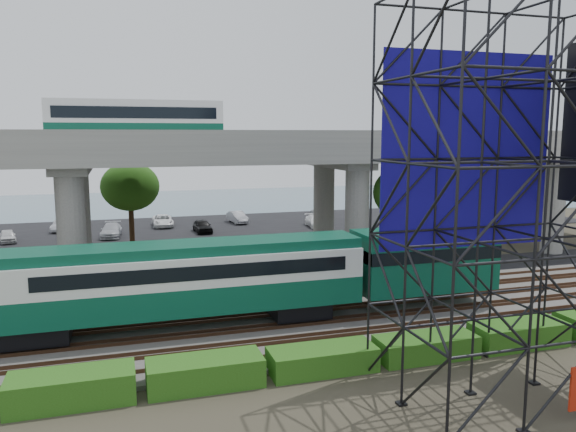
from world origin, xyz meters
name	(u,v)px	position (x,y,z in m)	size (l,w,h in m)	color
ground	(273,339)	(0.00, 0.00, 0.00)	(140.00, 140.00, 0.00)	#474233
ballast_bed	(263,324)	(0.00, 2.00, 0.10)	(90.00, 12.00, 0.20)	slate
service_road	(231,284)	(0.00, 10.50, 0.04)	(90.00, 5.00, 0.08)	black
parking_lot	(188,229)	(0.00, 34.00, 0.04)	(90.00, 18.00, 0.08)	black
harbor_water	(169,204)	(0.00, 56.00, 0.01)	(140.00, 40.00, 0.03)	#476575
rail_tracks	(263,320)	(0.00, 2.00, 0.28)	(90.00, 9.52, 0.16)	#472D1E
commuter_train	(218,276)	(-2.35, 2.00, 2.88)	(29.30, 3.06, 4.30)	black
overpass	(210,159)	(-0.41, 16.00, 8.21)	(80.00, 12.00, 12.40)	#9E9B93
scaffold_tower	(514,202)	(7.29, -7.98, 7.47)	(9.36, 6.36, 15.00)	black
hedge_strip	(322,358)	(1.01, -4.30, 0.56)	(34.60, 1.80, 1.20)	#244F12
trees	(152,196)	(-4.67, 16.17, 5.57)	(40.94, 16.94, 7.69)	#382314
parked_cars	(195,223)	(0.73, 33.56, 0.70)	(35.19, 9.59, 1.31)	silver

